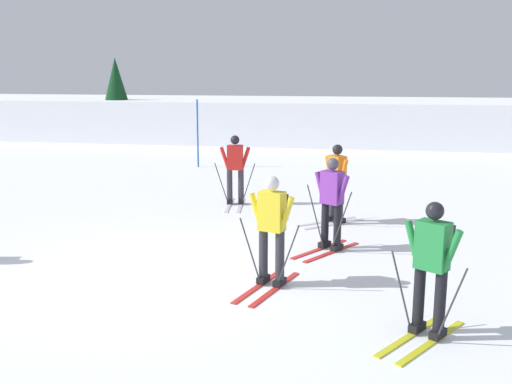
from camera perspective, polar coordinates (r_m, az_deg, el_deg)
name	(u,v)px	position (r m, az deg, el deg)	size (l,w,h in m)	color
ground_plane	(145,273)	(9.83, -10.69, -7.76)	(120.00, 120.00, 0.00)	white
far_snow_ridge	(291,119)	(28.67, 3.43, 7.07)	(80.00, 7.29, 1.90)	white
skier_purple	(331,201)	(10.76, 7.34, -0.89)	(1.18, 1.54, 1.71)	red
skier_orange	(336,181)	(12.71, 7.79, 1.04)	(1.46, 1.32, 1.71)	silver
skier_yellow	(272,225)	(8.90, 1.59, -3.19)	(0.96, 1.64, 1.71)	red
skier_green	(432,262)	(7.52, 16.76, -6.52)	(1.19, 1.54, 1.71)	gold
skier_red	(235,168)	(14.37, -2.04, 2.37)	(1.00, 1.63, 1.71)	silver
trail_marker_pole	(198,134)	(20.13, -5.68, 5.66)	(0.05, 0.05, 2.30)	#1E56AD
conifer_far_left	(116,94)	(28.79, -13.40, 9.28)	(1.80, 1.80, 3.85)	#513823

